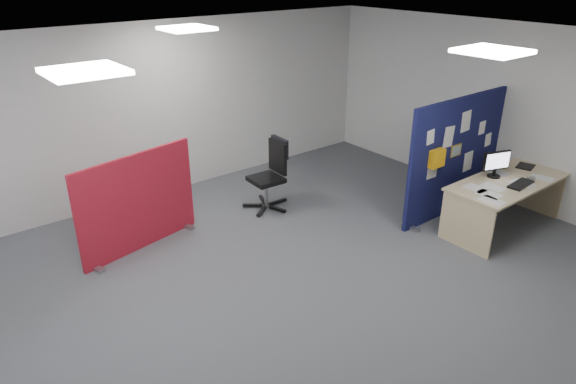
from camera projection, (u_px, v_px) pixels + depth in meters
floor at (273, 301)px, 5.76m from camera, size 9.00×9.00×0.00m
ceiling at (270, 56)px, 4.64m from camera, size 9.00×7.00×0.02m
wall_back at (132, 116)px, 7.69m from camera, size 9.00×0.02×2.70m
wall_right at (510, 115)px, 7.74m from camera, size 0.02×7.00×2.70m
ceiling_lights at (257, 47)px, 5.32m from camera, size 4.10×4.10×0.04m
navy_divider at (456, 156)px, 7.46m from camera, size 2.14×0.30×1.76m
main_desk at (503, 191)px, 7.13m from camera, size 1.87×0.83×0.73m
monitor_main at (496, 163)px, 7.07m from camera, size 0.41×0.18×0.37m
keyboard at (521, 184)px, 6.89m from camera, size 0.46×0.22×0.02m
mouse at (531, 178)px, 7.07m from camera, size 0.11×0.09×0.03m
paper_tray at (525, 166)px, 7.49m from camera, size 0.33×0.28×0.01m
red_divider at (138, 203)px, 6.59m from camera, size 1.70×0.40×1.30m
office_chair at (272, 170)px, 7.73m from camera, size 0.68×0.71×1.06m
desk_papers at (502, 186)px, 6.86m from camera, size 1.45×0.82×0.00m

